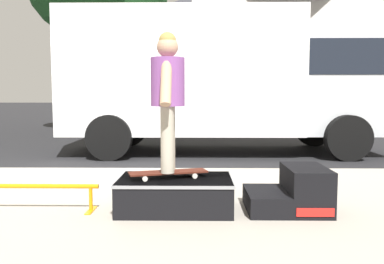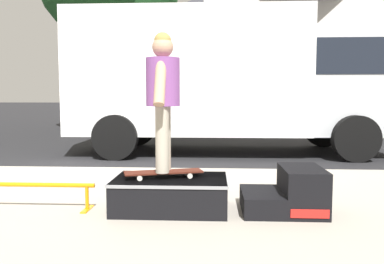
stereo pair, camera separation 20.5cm
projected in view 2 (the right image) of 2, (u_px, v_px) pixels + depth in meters
The scene contains 8 objects.
ground_plane at pixel (72, 169), 7.03m from camera, with size 140.00×140.00×0.00m, color black.
skate_box at pixel (171, 192), 4.05m from camera, with size 1.14×0.74×0.33m.
kicker_ramp at pixel (289, 193), 3.99m from camera, with size 0.79×0.68×0.44m.
grind_rail at pixel (24, 189), 4.08m from camera, with size 1.46×0.28×0.27m.
skateboard at pixel (163, 172), 4.03m from camera, with size 0.80×0.42×0.07m.
skater_kid at pixel (163, 90), 3.95m from camera, with size 0.33×0.70×1.37m.
box_truck at pixel (233, 76), 8.92m from camera, with size 6.91×2.63×3.05m.
house_behind at pixel (287, 41), 21.97m from camera, with size 9.54×8.23×8.40m.
Camera 2 is at (2.48, -6.83, 1.27)m, focal length 37.62 mm.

